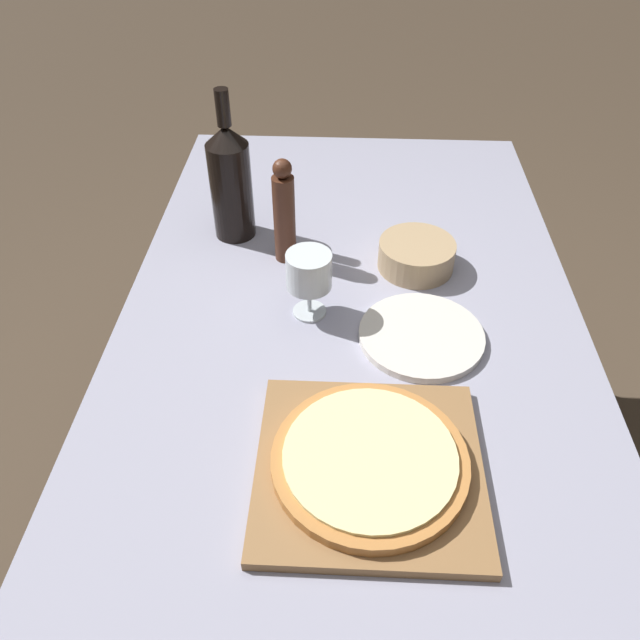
{
  "coord_description": "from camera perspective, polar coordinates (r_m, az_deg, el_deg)",
  "views": [
    {
      "loc": [
        -0.02,
        -0.73,
        1.54
      ],
      "look_at": [
        -0.05,
        0.06,
        0.83
      ],
      "focal_mm": 35.0,
      "sensor_mm": 36.0,
      "label": 1
    }
  ],
  "objects": [
    {
      "name": "small_bowl",
      "position": [
        1.28,
        8.8,
        5.88
      ],
      "size": [
        0.15,
        0.15,
        0.06
      ],
      "color": "tan",
      "rests_on": "dining_table"
    },
    {
      "name": "pepper_mill",
      "position": [
        1.25,
        -3.3,
        9.72
      ],
      "size": [
        0.04,
        0.04,
        0.22
      ],
      "color": "#4C2819",
      "rests_on": "dining_table"
    },
    {
      "name": "wine_bottle",
      "position": [
        1.33,
        -8.19,
        12.49
      ],
      "size": [
        0.09,
        0.09,
        0.32
      ],
      "color": "black",
      "rests_on": "dining_table"
    },
    {
      "name": "cutting_board",
      "position": [
        0.93,
        4.5,
        -13.33
      ],
      "size": [
        0.33,
        0.32,
        0.02
      ],
      "color": "olive",
      "rests_on": "dining_table"
    },
    {
      "name": "wine_glass",
      "position": [
        1.11,
        -1.02,
        4.36
      ],
      "size": [
        0.08,
        0.08,
        0.13
      ],
      "color": "silver",
      "rests_on": "dining_table"
    },
    {
      "name": "dinner_plate",
      "position": [
        1.13,
        9.25,
        -1.42
      ],
      "size": [
        0.22,
        0.22,
        0.01
      ],
      "color": "silver",
      "rests_on": "dining_table"
    },
    {
      "name": "ground_plane",
      "position": [
        1.71,
        1.85,
        -22.91
      ],
      "size": [
        12.0,
        12.0,
        0.0
      ],
      "primitive_type": "plane",
      "color": "#4C3D2D"
    },
    {
      "name": "dining_table",
      "position": [
        1.13,
        2.61,
        -7.8
      ],
      "size": [
        0.87,
        1.78,
        0.77
      ],
      "color": "#9393A8",
      "rests_on": "ground_plane"
    },
    {
      "name": "pizza",
      "position": [
        0.91,
        4.57,
        -12.59
      ],
      "size": [
        0.28,
        0.28,
        0.02
      ],
      "color": "#BC7A3D",
      "rests_on": "cutting_board"
    }
  ]
}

